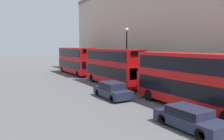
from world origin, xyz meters
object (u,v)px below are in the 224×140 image
Objects in this scene: bus_leading at (193,78)px; car_hatchback at (112,90)px; bus_third_in_queue at (76,60)px; bus_second_in_queue at (113,65)px; car_dark_sedan at (190,117)px.

car_hatchback is at bearing 119.19° from bus_leading.
bus_third_in_queue is 18.42m from car_hatchback.
bus_second_in_queue reaches higher than bus_leading.
bus_third_in_queue is (-0.00, 12.39, 0.03)m from bus_second_in_queue.
bus_second_in_queue is at bearing 58.87° from car_hatchback.
bus_leading is 0.96× the size of bus_third_in_queue.
bus_third_in_queue is at bearing 79.32° from car_hatchback.
bus_third_in_queue is at bearing 90.00° from bus_leading.
car_hatchback is at bearing 90.00° from car_dark_sedan.
bus_second_in_queue is 2.42× the size of car_hatchback.
bus_leading is at bearing -60.81° from car_hatchback.
bus_second_in_queue is at bearing -90.00° from bus_third_in_queue.
bus_third_in_queue reaches higher than car_hatchback.
bus_leading reaches higher than car_hatchback.
bus_second_in_queue is 6.78m from car_hatchback.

